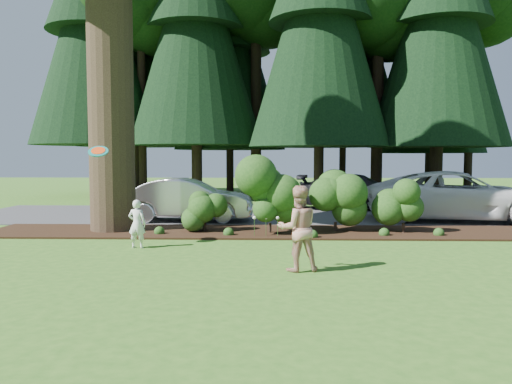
{
  "coord_description": "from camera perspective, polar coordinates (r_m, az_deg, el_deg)",
  "views": [
    {
      "loc": [
        -0.15,
        -10.37,
        2.08
      ],
      "look_at": [
        -0.51,
        0.76,
        1.3
      ],
      "focal_mm": 35.0,
      "sensor_mm": 36.0,
      "label": 1
    }
  ],
  "objects": [
    {
      "name": "tree_wall",
      "position": [
        27.76,
        2.75,
        19.51
      ],
      "size": [
        25.66,
        12.15,
        17.09
      ],
      "color": "black",
      "rests_on": "ground"
    },
    {
      "name": "ground",
      "position": [
        10.57,
        2.63,
        -7.34
      ],
      "size": [
        80.0,
        80.0,
        0.0
      ],
      "primitive_type": "plane",
      "color": "#2E5F1B",
      "rests_on": "ground"
    },
    {
      "name": "driveway",
      "position": [
        17.99,
        2.3,
        -2.59
      ],
      "size": [
        22.0,
        6.0,
        0.03
      ],
      "primitive_type": "cube",
      "color": "#38383A",
      "rests_on": "ground"
    },
    {
      "name": "car_dark_suv",
      "position": [
        20.18,
        11.55,
        0.06
      ],
      "size": [
        5.0,
        2.63,
        1.38
      ],
      "primitive_type": "imported",
      "rotation": [
        0.0,
        0.0,
        1.42
      ],
      "color": "black",
      "rests_on": "driveway"
    },
    {
      "name": "frisbee",
      "position": [
        11.92,
        -17.59,
        4.47
      ],
      "size": [
        0.47,
        0.4,
        0.3
      ],
      "color": "#177F79",
      "rests_on": "ground"
    },
    {
      "name": "car_silver_wagon",
      "position": [
        16.15,
        -7.76,
        -0.89
      ],
      "size": [
        4.15,
        1.46,
        1.37
      ],
      "primitive_type": "imported",
      "rotation": [
        0.0,
        0.0,
        1.57
      ],
      "color": "silver",
      "rests_on": "driveway"
    },
    {
      "name": "lily_cluster",
      "position": [
        12.87,
        1.15,
        -3.07
      ],
      "size": [
        0.69,
        0.09,
        0.57
      ],
      "color": "#1B3F13",
      "rests_on": "ground"
    },
    {
      "name": "car_white_suv",
      "position": [
        17.38,
        22.08,
        -0.42
      ],
      "size": [
        6.05,
        3.42,
        1.6
      ],
      "primitive_type": "imported",
      "rotation": [
        0.0,
        0.0,
        1.43
      ],
      "color": "silver",
      "rests_on": "driveway"
    },
    {
      "name": "child",
      "position": [
        11.74,
        -13.44,
        -3.56
      ],
      "size": [
        0.43,
        0.31,
        1.11
      ],
      "primitive_type": "imported",
      "rotation": [
        0.0,
        0.0,
        3.03
      ],
      "color": "white",
      "rests_on": "ground"
    },
    {
      "name": "adult",
      "position": [
        9.14,
        4.82,
        -4.17
      ],
      "size": [
        0.87,
        0.74,
        1.57
      ],
      "primitive_type": "imported",
      "rotation": [
        0.0,
        0.0,
        3.35
      ],
      "color": "#A63916",
      "rests_on": "ground"
    },
    {
      "name": "shrub_row",
      "position": [
        13.6,
        5.7,
        -1.38
      ],
      "size": [
        6.53,
        1.6,
        1.61
      ],
      "color": "#1B3F13",
      "rests_on": "ground"
    },
    {
      "name": "mulch_bed",
      "position": [
        13.77,
        2.44,
        -4.58
      ],
      "size": [
        16.0,
        2.5,
        0.05
      ],
      "primitive_type": "cube",
      "color": "black",
      "rests_on": "ground"
    }
  ]
}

